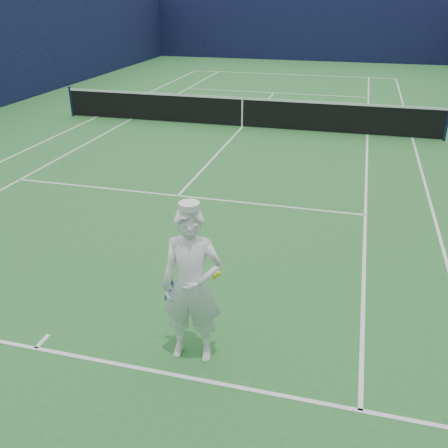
# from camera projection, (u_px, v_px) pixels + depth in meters

# --- Properties ---
(ground) EXTENTS (80.00, 80.00, 0.00)m
(ground) POSITION_uv_depth(u_px,v_px,m) (242.00, 127.00, 16.88)
(ground) COLOR #2B7130
(ground) RESTS_ON ground
(court_markings) EXTENTS (11.03, 23.83, 0.01)m
(court_markings) POSITION_uv_depth(u_px,v_px,m) (242.00, 127.00, 16.88)
(court_markings) COLOR white
(court_markings) RESTS_ON ground
(windscreen_fence) EXTENTS (20.12, 36.12, 4.00)m
(windscreen_fence) POSITION_uv_depth(u_px,v_px,m) (243.00, 66.00, 16.03)
(windscreen_fence) COLOR black
(windscreen_fence) RESTS_ON ground
(tennis_net) EXTENTS (12.88, 0.09, 1.07)m
(tennis_net) POSITION_uv_depth(u_px,v_px,m) (242.00, 111.00, 16.64)
(tennis_net) COLOR #141E4C
(tennis_net) RESTS_ON ground
(tennis_player) EXTENTS (0.85, 0.56, 2.11)m
(tennis_player) POSITION_uv_depth(u_px,v_px,m) (192.00, 286.00, 5.97)
(tennis_player) COLOR white
(tennis_player) RESTS_ON ground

